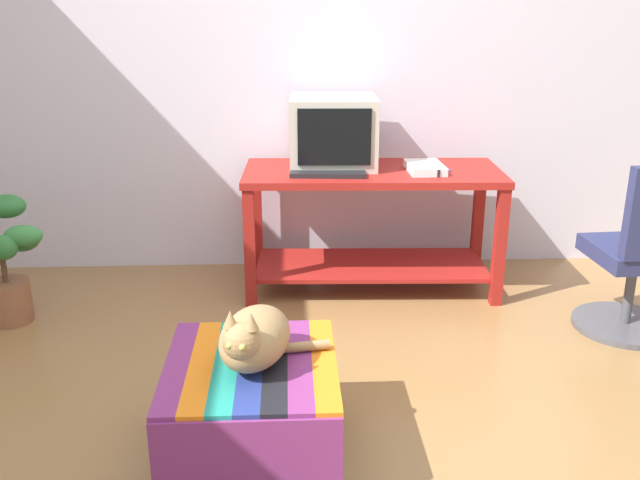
% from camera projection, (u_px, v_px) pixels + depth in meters
% --- Properties ---
extents(ground_plane, '(14.00, 14.00, 0.00)m').
position_uv_depth(ground_plane, '(337.00, 455.00, 2.59)').
color(ground_plane, olive).
extents(back_wall, '(8.00, 0.10, 2.60)m').
position_uv_depth(back_wall, '(314.00, 53.00, 4.10)').
color(back_wall, silver).
rests_on(back_wall, ground_plane).
extents(desk, '(1.45, 0.65, 0.70)m').
position_uv_depth(desk, '(372.00, 208.00, 3.96)').
color(desk, maroon).
rests_on(desk, ground_plane).
extents(tv_monitor, '(0.49, 0.46, 0.39)m').
position_uv_depth(tv_monitor, '(333.00, 132.00, 3.91)').
color(tv_monitor, '#BCB7A8').
rests_on(tv_monitor, desk).
extents(keyboard, '(0.41, 0.18, 0.02)m').
position_uv_depth(keyboard, '(328.00, 173.00, 3.75)').
color(keyboard, black).
rests_on(keyboard, desk).
extents(book, '(0.20, 0.28, 0.04)m').
position_uv_depth(book, '(425.00, 167.00, 3.84)').
color(book, white).
rests_on(book, desk).
extents(ottoman_with_blanket, '(0.61, 0.68, 0.38)m').
position_uv_depth(ottoman_with_blanket, '(252.00, 410.00, 2.52)').
color(ottoman_with_blanket, '#4C4238').
rests_on(ottoman_with_blanket, ground_plane).
extents(cat, '(0.43, 0.41, 0.26)m').
position_uv_depth(cat, '(254.00, 338.00, 2.41)').
color(cat, '#9E7A4C').
rests_on(cat, ottoman_with_blanket).
extents(potted_plant, '(0.44, 0.41, 0.66)m').
position_uv_depth(potted_plant, '(4.00, 259.00, 3.57)').
color(potted_plant, brown).
rests_on(potted_plant, ground_plane).
extents(stapler, '(0.11, 0.09, 0.04)m').
position_uv_depth(stapler, '(431.00, 172.00, 3.74)').
color(stapler, black).
rests_on(stapler, desk).
extents(pen, '(0.08, 0.12, 0.01)m').
position_uv_depth(pen, '(442.00, 168.00, 3.90)').
color(pen, '#2351B2').
rests_on(pen, desk).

